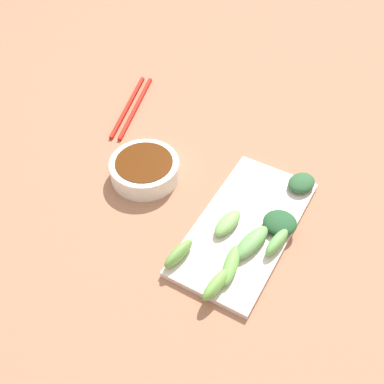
% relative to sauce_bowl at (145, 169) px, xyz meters
% --- Properties ---
extents(tabletop, '(2.10, 2.10, 0.02)m').
position_rel_sauce_bowl_xyz_m(tabletop, '(0.12, -0.02, -0.03)').
color(tabletop, '#A06F52').
rests_on(tabletop, ground).
extents(sauce_bowl, '(0.14, 0.14, 0.04)m').
position_rel_sauce_bowl_xyz_m(sauce_bowl, '(0.00, 0.00, 0.00)').
color(sauce_bowl, white).
rests_on(sauce_bowl, tabletop).
extents(serving_plate, '(0.16, 0.33, 0.01)m').
position_rel_sauce_bowl_xyz_m(serving_plate, '(0.23, -0.03, -0.02)').
color(serving_plate, silver).
rests_on(serving_plate, tabletop).
extents(broccoli_stalk_0, '(0.04, 0.09, 0.02)m').
position_rel_sauce_bowl_xyz_m(broccoli_stalk_0, '(0.25, -0.12, -0.00)').
color(broccoli_stalk_0, '#6BAF4C').
rests_on(broccoli_stalk_0, serving_plate).
extents(broccoli_stalk_1, '(0.04, 0.08, 0.02)m').
position_rel_sauce_bowl_xyz_m(broccoli_stalk_1, '(0.21, -0.04, -0.00)').
color(broccoli_stalk_1, '#78AE5B').
rests_on(broccoli_stalk_1, serving_plate).
extents(broccoli_leafy_2, '(0.08, 0.08, 0.02)m').
position_rel_sauce_bowl_xyz_m(broccoli_leafy_2, '(0.29, 0.01, 0.00)').
color(broccoli_leafy_2, '#22522B').
rests_on(broccoli_leafy_2, serving_plate).
extents(broccoli_stalk_3, '(0.05, 0.09, 0.02)m').
position_rel_sauce_bowl_xyz_m(broccoli_stalk_3, '(0.26, -0.06, 0.00)').
color(broccoli_stalk_3, '#65A156').
rests_on(broccoli_stalk_3, serving_plate).
extents(broccoli_stalk_4, '(0.03, 0.07, 0.03)m').
position_rel_sauce_bowl_xyz_m(broccoli_stalk_4, '(0.25, -0.17, 0.00)').
color(broccoli_stalk_4, '#70B44C').
rests_on(broccoli_stalk_4, serving_plate).
extents(broccoli_leafy_5, '(0.06, 0.07, 0.02)m').
position_rel_sauce_bowl_xyz_m(broccoli_leafy_5, '(0.29, 0.12, 0.00)').
color(broccoli_leafy_5, '#2B5B34').
rests_on(broccoli_leafy_5, serving_plate).
extents(broccoli_stalk_6, '(0.03, 0.07, 0.03)m').
position_rel_sauce_bowl_xyz_m(broccoli_stalk_6, '(0.16, -0.14, 0.00)').
color(broccoli_stalk_6, '#6BA148').
rests_on(broccoli_stalk_6, serving_plate).
extents(broccoli_stalk_7, '(0.03, 0.07, 0.03)m').
position_rel_sauce_bowl_xyz_m(broccoli_stalk_7, '(0.30, -0.04, 0.00)').
color(broccoli_stalk_7, '#68B258').
rests_on(broccoli_stalk_7, serving_plate).
extents(chopsticks, '(0.09, 0.23, 0.01)m').
position_rel_sauce_bowl_xyz_m(chopsticks, '(-0.15, 0.17, -0.02)').
color(chopsticks, red).
rests_on(chopsticks, tabletop).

